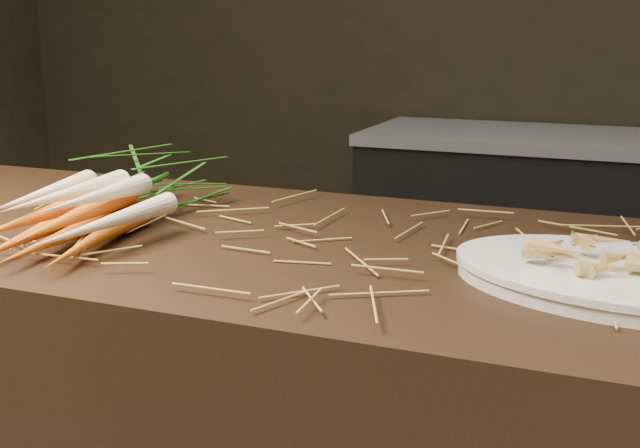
{
  "coord_description": "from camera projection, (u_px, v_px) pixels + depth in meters",
  "views": [
    {
      "loc": [
        0.36,
        -0.79,
        1.22
      ],
      "look_at": [
        -0.03,
        0.19,
        0.96
      ],
      "focal_mm": 45.0,
      "sensor_mm": 36.0,
      "label": 1
    }
  ],
  "objects": [
    {
      "name": "straw_bedding",
      "position": [
        370.0,
        242.0,
        1.19
      ],
      "size": [
        1.4,
        0.6,
        0.02
      ],
      "primitive_type": null,
      "color": "olive",
      "rests_on": "main_counter"
    },
    {
      "name": "back_counter",
      "position": [
        615.0,
        253.0,
        2.88
      ],
      "size": [
        1.82,
        0.62,
        0.84
      ],
      "color": "black",
      "rests_on": "ground"
    },
    {
      "name": "roasted_veg_heap",
      "position": [
        620.0,
        254.0,
        1.0
      ],
      "size": [
        0.23,
        0.18,
        0.05
      ],
      "primitive_type": null,
      "rotation": [
        0.0,
        0.0,
        -0.19
      ],
      "color": "#A9743D",
      "rests_on": "serving_platter"
    },
    {
      "name": "serving_platter",
      "position": [
        618.0,
        280.0,
        1.0
      ],
      "size": [
        0.46,
        0.35,
        0.02
      ],
      "primitive_type": null,
      "rotation": [
        0.0,
        0.0,
        -0.19
      ],
      "color": "white",
      "rests_on": "main_counter"
    },
    {
      "name": "root_veg_bunch",
      "position": [
        121.0,
        193.0,
        1.32
      ],
      "size": [
        0.25,
        0.59,
        0.11
      ],
      "rotation": [
        0.0,
        0.0,
        0.11
      ],
      "color": "#C05A1B",
      "rests_on": "main_counter"
    }
  ]
}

